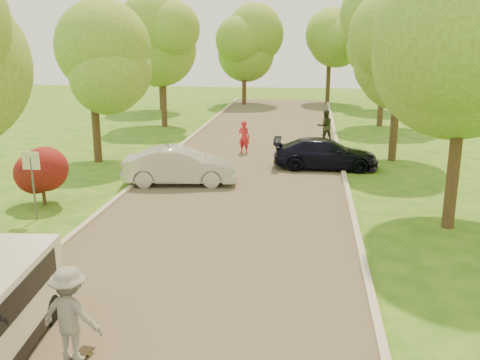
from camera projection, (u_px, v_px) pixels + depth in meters
The scene contains 20 objects.
ground at pixel (190, 289), 12.17m from camera, with size 100.00×100.00×0.00m, color #276117.
road at pixel (237, 191), 19.82m from camera, with size 8.00×60.00×0.01m, color #4C4438.
curb_left at pixel (132, 186), 20.32m from camera, with size 0.18×60.00×0.12m, color #B2AD9E.
curb_right at pixel (348, 194), 19.30m from camera, with size 0.18×60.00×0.12m, color #B2AD9E.
street_sign at pixel (32, 171), 16.33m from camera, with size 0.55×0.06×2.17m.
red_shrub at pixel (42, 174), 17.95m from camera, with size 1.70×1.70×1.95m.
tree_l_midb at pixel (95, 59), 23.33m from camera, with size 4.30×4.20×6.62m.
tree_l_far at pixel (165, 38), 32.62m from camera, with size 4.92×4.80×7.79m.
tree_r_mida at pixel (476, 37), 14.63m from camera, with size 5.13×5.00×7.95m.
tree_r_midb at pixel (404, 52), 23.47m from camera, with size 4.51×4.40×7.01m.
tree_r_far at pixel (390, 32), 32.71m from camera, with size 5.33×5.20×8.34m.
tree_bg_a at pixel (162, 40), 40.62m from camera, with size 5.12×5.00×7.72m.
tree_bg_b at pixel (388, 37), 40.32m from camera, with size 5.12×5.00×7.95m.
tree_bg_c at pixel (247, 43), 43.77m from camera, with size 4.92×4.80×7.33m.
tree_bg_d at pixel (333, 39), 44.72m from camera, with size 5.12×5.00×7.72m.
silver_sedan at pixel (180, 166), 20.63m from camera, with size 1.51×4.34×1.43m, color #B8B8BD.
dark_sedan at pixel (326, 154), 23.10m from camera, with size 1.83×4.50×1.31m, color black.
skateboarder at pixel (71, 315), 9.07m from camera, with size 1.12×0.64×1.73m, color gray.
person_striped at pixel (244, 137), 26.13m from camera, with size 0.58×0.38×1.60m, color red.
person_olive at pixel (325, 126), 28.76m from camera, with size 0.86×0.67×1.76m, color #27301C.
Camera 1 is at (2.59, -10.86, 5.55)m, focal length 40.00 mm.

